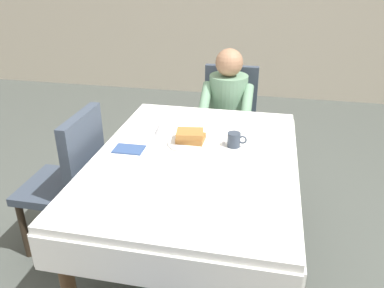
# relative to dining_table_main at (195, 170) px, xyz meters

# --- Properties ---
(ground_plane) EXTENTS (14.00, 14.00, 0.00)m
(ground_plane) POSITION_rel_dining_table_main_xyz_m (0.00, 0.00, -0.65)
(ground_plane) COLOR #474C47
(dining_table_main) EXTENTS (1.12, 1.52, 0.74)m
(dining_table_main) POSITION_rel_dining_table_main_xyz_m (0.00, 0.00, 0.00)
(dining_table_main) COLOR white
(dining_table_main) RESTS_ON ground
(chair_diner) EXTENTS (0.44, 0.45, 0.93)m
(chair_diner) POSITION_rel_dining_table_main_xyz_m (0.06, 1.17, -0.12)
(chair_diner) COLOR #384251
(chair_diner) RESTS_ON ground
(diner_person) EXTENTS (0.40, 0.43, 1.12)m
(diner_person) POSITION_rel_dining_table_main_xyz_m (0.06, 1.01, 0.02)
(diner_person) COLOR gray
(diner_person) RESTS_ON ground
(chair_left_side) EXTENTS (0.45, 0.44, 0.93)m
(chair_left_side) POSITION_rel_dining_table_main_xyz_m (-0.77, 0.00, -0.12)
(chair_left_side) COLOR #384251
(chair_left_side) RESTS_ON ground
(plate_breakfast) EXTENTS (0.28, 0.28, 0.02)m
(plate_breakfast) POSITION_rel_dining_table_main_xyz_m (-0.05, 0.15, 0.10)
(plate_breakfast) COLOR white
(plate_breakfast) RESTS_ON dining_table_main
(breakfast_stack) EXTENTS (0.17, 0.15, 0.06)m
(breakfast_stack) POSITION_rel_dining_table_main_xyz_m (-0.06, 0.15, 0.14)
(breakfast_stack) COLOR #A36B33
(breakfast_stack) RESTS_ON plate_breakfast
(cup_coffee) EXTENTS (0.11, 0.08, 0.08)m
(cup_coffee) POSITION_rel_dining_table_main_xyz_m (0.20, 0.17, 0.13)
(cup_coffee) COLOR #333D4C
(cup_coffee) RESTS_ON dining_table_main
(syrup_pitcher) EXTENTS (0.08, 0.08, 0.07)m
(syrup_pitcher) POSITION_rel_dining_table_main_xyz_m (-0.27, 0.25, 0.13)
(syrup_pitcher) COLOR silver
(syrup_pitcher) RESTS_ON dining_table_main
(fork_left_of_plate) EXTENTS (0.02, 0.18, 0.00)m
(fork_left_of_plate) POSITION_rel_dining_table_main_xyz_m (-0.24, 0.13, 0.09)
(fork_left_of_plate) COLOR silver
(fork_left_of_plate) RESTS_ON dining_table_main
(knife_right_of_plate) EXTENTS (0.03, 0.20, 0.00)m
(knife_right_of_plate) POSITION_rel_dining_table_main_xyz_m (0.14, 0.13, 0.09)
(knife_right_of_plate) COLOR silver
(knife_right_of_plate) RESTS_ON dining_table_main
(spoon_near_edge) EXTENTS (0.15, 0.04, 0.00)m
(spoon_near_edge) POSITION_rel_dining_table_main_xyz_m (-0.02, -0.20, 0.09)
(spoon_near_edge) COLOR silver
(spoon_near_edge) RESTS_ON dining_table_main
(napkin_folded) EXTENTS (0.17, 0.12, 0.01)m
(napkin_folded) POSITION_rel_dining_table_main_xyz_m (-0.39, 0.00, 0.09)
(napkin_folded) COLOR #334C7F
(napkin_folded) RESTS_ON dining_table_main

